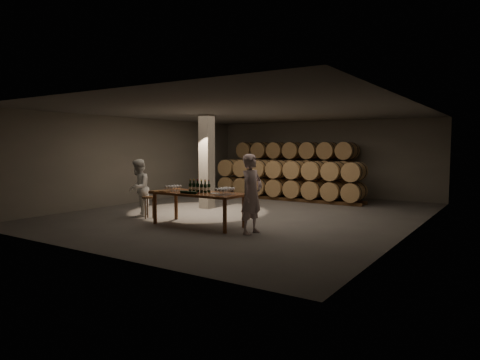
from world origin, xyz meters
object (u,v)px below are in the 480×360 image
Objects in this scene: bottle_cluster at (199,188)px; stool at (149,200)px; person_man at (252,194)px; person_woman at (138,188)px; plate at (215,193)px; notebook_near at (165,191)px; tasting_table at (198,196)px.

stool is (-1.97, 0.04, -0.49)m from bottle_cluster.
person_woman is at bearing 92.18° from person_man.
notebook_near is (-1.39, -0.38, 0.01)m from plate.
bottle_cluster reaches higher than tasting_table.
notebook_near is at bearing -164.60° from plate.
plate is at bearing -2.84° from stool.
stool is (-1.97, 0.11, -0.27)m from tasting_table.
notebook_near is 1.33m from stool.
tasting_table is 0.24m from bottle_cluster.
bottle_cluster reaches higher than stool.
notebook_near is 2.57m from person_man.
bottle_cluster is at bearing 90.31° from person_man.
person_man is 1.12× the size of person_woman.
person_woman reaches higher than stool.
stool is at bearing 177.16° from plate.
plate is 2.58m from stool.
stool is 0.33× the size of person_man.
tasting_table is 0.59m from plate.
bottle_cluster is at bearing 58.77° from person_woman.
person_woman is (-2.43, 0.15, 0.08)m from tasting_table.
tasting_table is 1.75m from person_man.
notebook_near is 1.71m from person_woman.
person_woman is (-3.00, 0.17, -0.04)m from plate.
plate is 0.38× the size of stool.
notebook_near reaches higher than plate.
stool is at bearing 176.79° from tasting_table.
person_woman is at bearing 176.84° from plate.
bottle_cluster is 2.03m from stool.
person_woman reaches higher than tasting_table.
person_man is at bearing -3.58° from plate.
tasting_table is 1.34× the size of person_man.
person_woman is at bearing 166.53° from notebook_near.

